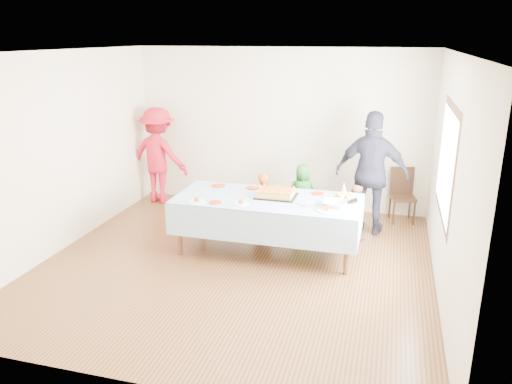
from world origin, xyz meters
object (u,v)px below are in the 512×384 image
Objects in this scene: party_table at (268,202)px; dining_chair at (402,192)px; adult_left at (158,156)px; birthday_cake at (276,194)px.

dining_chair reaches higher than party_table.
dining_chair is at bearing -169.92° from adult_left.
birthday_cake is 0.32× the size of adult_left.
adult_left reaches higher than birthday_cake.
party_table is at bearing -136.20° from birthday_cake.
dining_chair is at bearing 45.07° from birthday_cake.
birthday_cake is 2.42m from dining_chair.
adult_left reaches higher than party_table.
birthday_cake is (0.10, 0.09, 0.10)m from party_table.
adult_left is (-2.49, 1.53, 0.02)m from birthday_cake.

